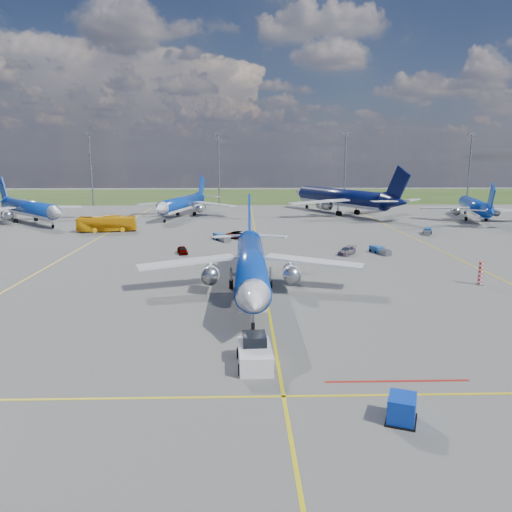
{
  "coord_description": "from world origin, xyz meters",
  "views": [
    {
      "loc": [
        -2.58,
        -49.66,
        15.15
      ],
      "look_at": [
        -1.07,
        6.34,
        4.0
      ],
      "focal_mm": 35.0,
      "sensor_mm": 36.0,
      "label": 1
    }
  ],
  "objects_px": {
    "warning_post": "(480,272)",
    "apron_bus": "(107,224)",
    "main_airliner": "(251,293)",
    "service_car_b": "(240,235)",
    "service_car_a": "(182,250)",
    "pushback_tug": "(255,353)",
    "baggage_tug_w": "(380,251)",
    "bg_jet_nw": "(30,223)",
    "baggage_tug_e": "(427,232)",
    "baggage_tug_c": "(221,237)",
    "uld_container": "(402,409)",
    "bg_jet_n": "(340,214)",
    "bg_jet_nnw": "(183,217)",
    "service_car_c": "(347,251)",
    "bg_jet_ne": "(474,220)"
  },
  "relations": [
    {
      "from": "apron_bus",
      "to": "baggage_tug_c",
      "type": "distance_m",
      "value": 26.73
    },
    {
      "from": "pushback_tug",
      "to": "uld_container",
      "type": "bearing_deg",
      "value": -47.12
    },
    {
      "from": "uld_container",
      "to": "baggage_tug_e",
      "type": "xyz_separation_m",
      "value": [
        27.63,
        70.97,
        -0.24
      ]
    },
    {
      "from": "pushback_tug",
      "to": "service_car_a",
      "type": "distance_m",
      "value": 44.79
    },
    {
      "from": "warning_post",
      "to": "bg_jet_nnw",
      "type": "relative_size",
      "value": 0.08
    },
    {
      "from": "warning_post",
      "to": "apron_bus",
      "type": "xyz_separation_m",
      "value": [
        -56.58,
        45.03,
        0.17
      ]
    },
    {
      "from": "bg_jet_nnw",
      "to": "bg_jet_n",
      "type": "height_order",
      "value": "bg_jet_n"
    },
    {
      "from": "bg_jet_n",
      "to": "main_airliner",
      "type": "bearing_deg",
      "value": 45.89
    },
    {
      "from": "pushback_tug",
      "to": "service_car_a",
      "type": "height_order",
      "value": "pushback_tug"
    },
    {
      "from": "main_airliner",
      "to": "service_car_a",
      "type": "relative_size",
      "value": 10.65
    },
    {
      "from": "pushback_tug",
      "to": "uld_container",
      "type": "xyz_separation_m",
      "value": [
        8.37,
        -8.25,
        -0.12
      ]
    },
    {
      "from": "warning_post",
      "to": "baggage_tug_e",
      "type": "height_order",
      "value": "warning_post"
    },
    {
      "from": "apron_bus",
      "to": "baggage_tug_w",
      "type": "xyz_separation_m",
      "value": [
        49.84,
        -25.12,
        -1.18
      ]
    },
    {
      "from": "warning_post",
      "to": "apron_bus",
      "type": "relative_size",
      "value": 0.25
    },
    {
      "from": "service_car_b",
      "to": "baggage_tug_w",
      "type": "relative_size",
      "value": 1.08
    },
    {
      "from": "bg_jet_n",
      "to": "baggage_tug_e",
      "type": "bearing_deg",
      "value": 79.68
    },
    {
      "from": "bg_jet_ne",
      "to": "baggage_tug_c",
      "type": "relative_size",
      "value": 6.79
    },
    {
      "from": "baggage_tug_w",
      "to": "service_car_c",
      "type": "bearing_deg",
      "value": 168.88
    },
    {
      "from": "warning_post",
      "to": "bg_jet_nnw",
      "type": "xyz_separation_m",
      "value": [
        -44.06,
        71.32,
        -1.5
      ]
    },
    {
      "from": "warning_post",
      "to": "pushback_tug",
      "type": "xyz_separation_m",
      "value": [
        -27.73,
        -22.94,
        -0.61
      ]
    },
    {
      "from": "uld_container",
      "to": "service_car_c",
      "type": "bearing_deg",
      "value": 103.88
    },
    {
      "from": "pushback_tug",
      "to": "baggage_tug_w",
      "type": "distance_m",
      "value": 47.72
    },
    {
      "from": "uld_container",
      "to": "baggage_tug_e",
      "type": "height_order",
      "value": "uld_container"
    },
    {
      "from": "apron_bus",
      "to": "baggage_tug_c",
      "type": "relative_size",
      "value": 2.24
    },
    {
      "from": "baggage_tug_c",
      "to": "baggage_tug_e",
      "type": "distance_m",
      "value": 41.31
    },
    {
      "from": "pushback_tug",
      "to": "service_car_b",
      "type": "height_order",
      "value": "pushback_tug"
    },
    {
      "from": "service_car_b",
      "to": "baggage_tug_c",
      "type": "distance_m",
      "value": 3.8
    },
    {
      "from": "service_car_b",
      "to": "baggage_tug_e",
      "type": "height_order",
      "value": "service_car_b"
    },
    {
      "from": "warning_post",
      "to": "uld_container",
      "type": "height_order",
      "value": "warning_post"
    },
    {
      "from": "bg_jet_n",
      "to": "baggage_tug_e",
      "type": "distance_m",
      "value": 37.82
    },
    {
      "from": "bg_jet_nnw",
      "to": "service_car_a",
      "type": "xyz_separation_m",
      "value": [
        5.87,
        -50.71,
        0.59
      ]
    },
    {
      "from": "uld_container",
      "to": "baggage_tug_w",
      "type": "height_order",
      "value": "uld_container"
    },
    {
      "from": "main_airliner",
      "to": "baggage_tug_w",
      "type": "relative_size",
      "value": 7.71
    },
    {
      "from": "service_car_c",
      "to": "apron_bus",
      "type": "bearing_deg",
      "value": -174.25
    },
    {
      "from": "uld_container",
      "to": "service_car_c",
      "type": "xyz_separation_m",
      "value": [
        7.23,
        50.48,
        -0.16
      ]
    },
    {
      "from": "baggage_tug_e",
      "to": "bg_jet_nw",
      "type": "bearing_deg",
      "value": -170.76
    },
    {
      "from": "service_car_a",
      "to": "baggage_tug_e",
      "type": "relative_size",
      "value": 0.68
    },
    {
      "from": "main_airliner",
      "to": "apron_bus",
      "type": "height_order",
      "value": "main_airliner"
    },
    {
      "from": "bg_jet_nw",
      "to": "service_car_b",
      "type": "height_order",
      "value": "bg_jet_nw"
    },
    {
      "from": "bg_jet_nw",
      "to": "apron_bus",
      "type": "xyz_separation_m",
      "value": [
        21.75,
        -14.67,
        1.67
      ]
    },
    {
      "from": "service_car_a",
      "to": "uld_container",
      "type": "bearing_deg",
      "value": -84.32
    },
    {
      "from": "baggage_tug_w",
      "to": "baggage_tug_c",
      "type": "height_order",
      "value": "baggage_tug_c"
    },
    {
      "from": "bg_jet_ne",
      "to": "baggage_tug_w",
      "type": "height_order",
      "value": "bg_jet_ne"
    },
    {
      "from": "bg_jet_n",
      "to": "apron_bus",
      "type": "distance_m",
      "value": 62.72
    },
    {
      "from": "service_car_b",
      "to": "service_car_a",
      "type": "bearing_deg",
      "value": 174.46
    },
    {
      "from": "bg_jet_nnw",
      "to": "apron_bus",
      "type": "bearing_deg",
      "value": -102.16
    },
    {
      "from": "bg_jet_nw",
      "to": "warning_post",
      "type": "bearing_deg",
      "value": -80.66
    },
    {
      "from": "service_car_c",
      "to": "service_car_a",
      "type": "bearing_deg",
      "value": -147.07
    },
    {
      "from": "apron_bus",
      "to": "service_car_b",
      "type": "distance_m",
      "value": 29.31
    },
    {
      "from": "baggage_tug_c",
      "to": "apron_bus",
      "type": "bearing_deg",
      "value": 129.3
    }
  ]
}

